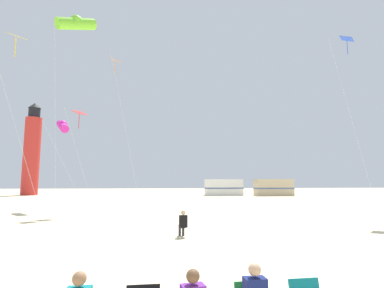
% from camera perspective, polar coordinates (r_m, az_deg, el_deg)
% --- Properties ---
extents(kite_flyer_standing, '(0.38, 0.54, 1.16)m').
position_cam_1_polar(kite_flyer_standing, '(13.67, -1.77, -14.73)').
color(kite_flyer_standing, black).
rests_on(kite_flyer_standing, ground).
extents(kite_diamond_gold, '(2.93, 2.93, 10.47)m').
position_cam_1_polar(kite_diamond_gold, '(19.42, -30.52, 16.23)').
color(kite_diamond_gold, silver).
rests_on(kite_diamond_gold, ground).
extents(kite_diamond_scarlet, '(2.22, 2.20, 7.70)m').
position_cam_1_polar(kite_diamond_scarlet, '(23.71, -20.67, 5.00)').
color(kite_diamond_scarlet, silver).
rests_on(kite_diamond_scarlet, ground).
extents(kite_tube_magenta, '(3.39, 3.78, 7.99)m').
position_cam_1_polar(kite_tube_magenta, '(28.80, -23.42, 3.19)').
color(kite_tube_magenta, silver).
rests_on(kite_tube_magenta, ground).
extents(kite_tube_lime, '(2.50, 2.37, 12.76)m').
position_cam_1_polar(kite_tube_lime, '(21.00, -21.19, 20.66)').
color(kite_tube_lime, silver).
rests_on(kite_tube_lime, ground).
extents(kite_diamond_orange, '(3.16, 3.16, 13.33)m').
position_cam_1_polar(kite_diamond_orange, '(28.07, -14.27, 13.97)').
color(kite_diamond_orange, silver).
rests_on(kite_diamond_orange, ground).
extents(kite_diamond_blue, '(2.27, 2.27, 13.04)m').
position_cam_1_polar(kite_diamond_blue, '(25.57, 27.47, 16.12)').
color(kite_diamond_blue, silver).
rests_on(kite_diamond_blue, ground).
extents(lighthouse_distant, '(2.80, 2.80, 16.80)m').
position_cam_1_polar(lighthouse_distant, '(61.40, -28.21, -1.23)').
color(lighthouse_distant, red).
rests_on(lighthouse_distant, ground).
extents(rv_van_white, '(6.56, 2.70, 2.80)m').
position_cam_1_polar(rv_van_white, '(52.98, 6.07, -8.22)').
color(rv_van_white, white).
rests_on(rv_van_white, ground).
extents(rv_van_tan, '(6.45, 2.37, 2.80)m').
position_cam_1_polar(rv_van_tan, '(53.56, 15.27, -8.00)').
color(rv_van_tan, '#C6B28C').
rests_on(rv_van_tan, ground).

